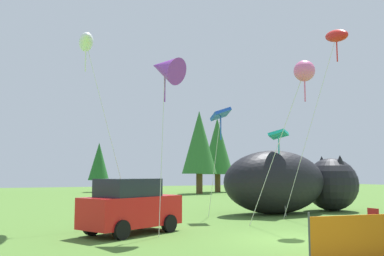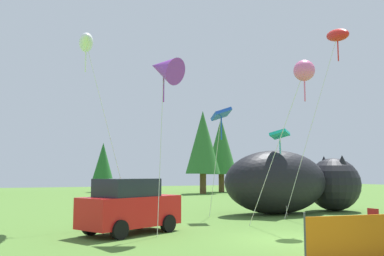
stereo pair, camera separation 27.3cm
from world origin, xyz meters
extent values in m
plane|color=#4C752D|center=(0.00, 0.00, 0.00)|extent=(120.00, 120.00, 0.00)
cube|color=red|center=(-4.54, 3.59, 0.82)|extent=(4.14, 3.16, 1.08)
cube|color=#1E232D|center=(-4.71, 3.51, 1.68)|extent=(2.55, 2.28, 0.65)
cylinder|color=black|center=(-3.84, 4.84, 0.33)|extent=(0.68, 0.49, 0.65)
cylinder|color=black|center=(-3.12, 3.41, 0.33)|extent=(0.68, 0.49, 0.65)
cylinder|color=black|center=(-5.95, 3.78, 0.33)|extent=(0.68, 0.49, 0.65)
cylinder|color=black|center=(-5.24, 2.35, 0.33)|extent=(0.68, 0.49, 0.65)
cube|color=maroon|center=(3.50, 0.12, 0.43)|extent=(0.55, 0.55, 0.03)
cube|color=maroon|center=(3.76, 0.13, 0.67)|extent=(0.05, 0.51, 0.48)
cylinder|color=#A5A5AD|center=(3.28, -0.11, 0.21)|extent=(0.02, 0.02, 0.43)
cylinder|color=#A5A5AD|center=(3.27, 0.34, 0.21)|extent=(0.02, 0.02, 0.43)
cylinder|color=#A5A5AD|center=(3.74, -0.10, 0.21)|extent=(0.02, 0.02, 0.43)
cylinder|color=#A5A5AD|center=(3.72, 0.35, 0.21)|extent=(0.02, 0.02, 0.43)
ellipsoid|color=black|center=(4.80, 7.82, 1.73)|extent=(6.54, 3.86, 3.46)
ellipsoid|color=white|center=(4.80, 7.82, 0.95)|extent=(4.21, 2.85, 1.55)
sphere|color=black|center=(8.99, 8.09, 1.55)|extent=(3.11, 3.11, 3.11)
cone|color=black|center=(8.99, 8.87, 2.80)|extent=(0.87, 0.87, 0.93)
cone|color=black|center=(8.99, 7.31, 2.80)|extent=(0.87, 0.87, 0.93)
cylinder|color=#4C4C51|center=(-1.95, -3.20, 0.62)|extent=(0.05, 0.05, 1.24)
cylinder|color=silver|center=(0.89, 7.48, 2.59)|extent=(0.23, 1.04, 5.18)
cube|color=blue|center=(0.99, 6.97, 5.17)|extent=(1.04, 0.97, 0.67)
cylinder|color=blue|center=(0.99, 6.97, 4.47)|extent=(0.06, 0.06, 1.20)
cylinder|color=silver|center=(-4.82, 6.28, 3.96)|extent=(2.05, 0.78, 7.93)
ellipsoid|color=white|center=(-5.83, 6.65, 7.92)|extent=(1.05, 3.05, 0.92)
cylinder|color=white|center=(-5.83, 6.65, 7.22)|extent=(0.06, 0.06, 1.20)
cylinder|color=silver|center=(4.51, 6.76, 2.14)|extent=(0.05, 0.55, 4.29)
cube|color=#19B2B2|center=(4.52, 7.03, 4.29)|extent=(1.27, 1.26, 0.52)
cylinder|color=#19B2B2|center=(4.52, 7.03, 3.59)|extent=(0.06, 0.06, 1.20)
cylinder|color=silver|center=(1.58, 3.07, 3.23)|extent=(1.71, 1.82, 6.48)
sphere|color=pink|center=(2.42, 2.18, 6.47)|extent=(0.88, 0.88, 0.88)
cylinder|color=pink|center=(2.42, 2.18, 5.77)|extent=(0.06, 0.06, 1.20)
cylinder|color=silver|center=(-3.66, 2.80, 3.10)|extent=(0.48, 0.76, 6.20)
cone|color=purple|center=(-3.43, 3.16, 6.20)|extent=(1.68, 1.87, 1.42)
cylinder|color=purple|center=(-3.43, 3.16, 5.50)|extent=(0.06, 0.06, 1.20)
cylinder|color=silver|center=(4.73, 4.70, 4.46)|extent=(2.15, 1.77, 8.93)
ellipsoid|color=red|center=(5.78, 3.83, 8.93)|extent=(0.97, 1.97, 1.08)
cylinder|color=red|center=(5.78, 3.83, 8.23)|extent=(0.06, 0.06, 1.20)
cylinder|color=brown|center=(14.68, 33.64, 1.06)|extent=(0.68, 0.68, 2.11)
cone|color=#2D6B2D|center=(14.68, 33.64, 5.49)|extent=(3.72, 3.72, 6.76)
cylinder|color=brown|center=(1.76, 39.66, 0.70)|extent=(0.45, 0.45, 1.41)
cone|color=#236028|center=(1.76, 39.66, 3.66)|extent=(2.48, 2.48, 4.50)
cylinder|color=brown|center=(10.94, 30.78, 1.09)|extent=(0.70, 0.70, 2.17)
cone|color=#2D6B2D|center=(10.94, 30.78, 5.65)|extent=(3.83, 3.83, 6.96)
camera|label=1|loc=(-9.02, -11.88, 2.20)|focal=40.00mm
camera|label=2|loc=(-8.77, -11.99, 2.20)|focal=40.00mm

